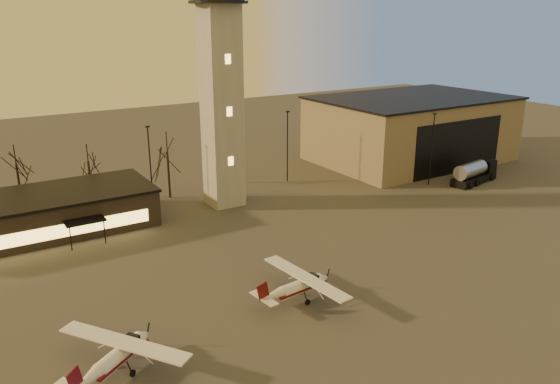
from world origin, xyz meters
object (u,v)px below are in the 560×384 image
(cessna_rear, at_px, (122,357))
(fuel_truck, at_px, (474,174))
(cessna_front, at_px, (302,288))
(control_tower, at_px, (221,73))
(hangar, at_px, (411,128))
(terminal, at_px, (34,215))

(cessna_rear, xyz_separation_m, fuel_truck, (55.26, 16.18, 0.29))
(cessna_front, xyz_separation_m, cessna_rear, (-15.74, -1.55, 0.01))
(cessna_rear, height_order, fuel_truck, fuel_truck)
(cessna_front, bearing_deg, fuel_truck, 14.70)
(cessna_front, relative_size, fuel_truck, 1.14)
(control_tower, height_order, hangar, control_tower)
(terminal, bearing_deg, cessna_rear, -88.32)
(fuel_truck, bearing_deg, hangar, 72.80)
(cessna_front, height_order, cessna_rear, cessna_rear)
(cessna_front, distance_m, cessna_rear, 15.82)
(control_tower, distance_m, hangar, 37.90)
(control_tower, distance_m, cessna_rear, 37.50)
(hangar, distance_m, terminal, 58.11)
(cessna_rear, distance_m, fuel_truck, 57.58)
(cessna_front, bearing_deg, hangar, 29.69)
(control_tower, height_order, fuel_truck, control_tower)
(control_tower, bearing_deg, terminal, 174.85)
(hangar, relative_size, cessna_front, 3.06)
(terminal, bearing_deg, hangar, 1.97)
(hangar, bearing_deg, cessna_rear, -151.62)
(control_tower, xyz_separation_m, cessna_front, (-5.40, -25.34, -15.39))
(control_tower, distance_m, cessna_front, 30.14)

